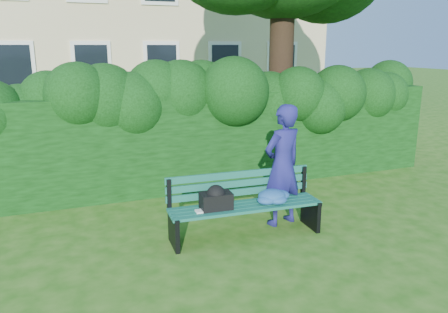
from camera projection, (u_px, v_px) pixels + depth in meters
name	position (u px, v px, depth m)	size (l,w,h in m)	color
ground	(238.00, 227.00, 6.56)	(80.00, 80.00, 0.00)	#1F580F
hedge	(194.00, 140.00, 8.33)	(10.00, 1.00, 1.80)	black
park_bench	(246.00, 202.00, 6.17)	(2.20, 0.65, 0.89)	#0F4B3F
man_reading	(283.00, 165.00, 6.48)	(0.67, 0.44, 1.83)	navy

